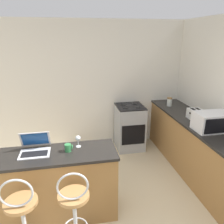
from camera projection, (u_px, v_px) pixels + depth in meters
The scene contains 12 objects.
wall_back at pixel (90, 86), 4.51m from camera, with size 12.00×0.06×2.60m.
breakfast_bar at pixel (52, 186), 2.78m from camera, with size 1.64×0.54×0.93m.
counter_right at pixel (203, 154), 3.55m from camera, with size 0.62×3.25×0.93m.
bar_stool_near at pixel (23, 218), 2.27m from camera, with size 0.40×0.40×1.02m.
bar_stool_far at pixel (75, 211), 2.37m from camera, with size 0.40×0.40×1.02m.
laptop at pixel (35, 147), 2.67m from camera, with size 0.36×0.33×0.24m.
microwave at pixel (212, 122), 3.25m from camera, with size 0.52×0.34×0.28m.
toaster at pixel (196, 115), 3.70m from camera, with size 0.24×0.28×0.18m.
stove_range at pixel (130, 127), 4.60m from camera, with size 0.56×0.60×0.94m.
storage_jar at pixel (169, 102), 4.43m from camera, with size 0.10×0.10×0.17m.
wine_glass_short at pixel (78, 139), 2.77m from camera, with size 0.07×0.07×0.15m.
mug_green at pixel (68, 148), 2.68m from camera, with size 0.10×0.08×0.09m.
Camera 1 is at (-0.38, -1.69, 2.27)m, focal length 35.00 mm.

